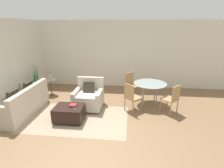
# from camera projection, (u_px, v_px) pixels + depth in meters

# --- Properties ---
(ground_plane) EXTENTS (20.00, 20.00, 0.00)m
(ground_plane) POSITION_uv_depth(u_px,v_px,m) (92.00, 135.00, 4.26)
(ground_plane) COLOR brown
(wall_back) EXTENTS (12.00, 0.06, 2.75)m
(wall_back) POSITION_uv_depth(u_px,v_px,m) (110.00, 54.00, 7.31)
(wall_back) COLOR silver
(wall_back) RESTS_ON ground_plane
(wall_left) EXTENTS (0.06, 12.00, 2.75)m
(wall_left) POSITION_uv_depth(u_px,v_px,m) (9.00, 64.00, 5.52)
(wall_left) COLOR silver
(wall_left) RESTS_ON ground_plane
(area_rug) EXTENTS (2.86, 1.77, 0.01)m
(area_rug) POSITION_uv_depth(u_px,v_px,m) (77.00, 118.00, 5.01)
(area_rug) COLOR gray
(area_rug) RESTS_ON ground_plane
(couch) EXTENTS (0.94, 1.93, 0.89)m
(couch) POSITION_uv_depth(u_px,v_px,m) (21.00, 104.00, 5.24)
(couch) COLOR beige
(couch) RESTS_ON ground_plane
(armchair) EXTENTS (0.89, 0.93, 0.92)m
(armchair) POSITION_uv_depth(u_px,v_px,m) (89.00, 97.00, 5.61)
(armchair) COLOR beige
(armchair) RESTS_ON ground_plane
(ottoman) EXTENTS (0.78, 0.61, 0.42)m
(ottoman) POSITION_uv_depth(u_px,v_px,m) (69.00, 113.00, 4.83)
(ottoman) COLOR black
(ottoman) RESTS_ON ground_plane
(book_stack) EXTENTS (0.21, 0.19, 0.05)m
(book_stack) POSITION_uv_depth(u_px,v_px,m) (73.00, 105.00, 4.80)
(book_stack) COLOR #2D478C
(book_stack) RESTS_ON ottoman
(tv_remote_primary) EXTENTS (0.11, 0.15, 0.01)m
(tv_remote_primary) POSITION_uv_depth(u_px,v_px,m) (75.00, 109.00, 4.64)
(tv_remote_primary) COLOR #333338
(tv_remote_primary) RESTS_ON ottoman
(potted_plant) EXTENTS (0.40, 0.40, 1.30)m
(potted_plant) POSITION_uv_depth(u_px,v_px,m) (38.00, 88.00, 6.60)
(potted_plant) COLOR maroon
(potted_plant) RESTS_ON ground_plane
(side_table) EXTENTS (0.42, 0.42, 0.59)m
(side_table) POSITION_uv_depth(u_px,v_px,m) (51.00, 84.00, 6.59)
(side_table) COLOR #4C3828
(side_table) RESTS_ON ground_plane
(picture_frame) EXTENTS (0.13, 0.07, 0.17)m
(picture_frame) POSITION_uv_depth(u_px,v_px,m) (50.00, 78.00, 6.51)
(picture_frame) COLOR silver
(picture_frame) RESTS_ON side_table
(dining_table) EXTENTS (1.08, 1.08, 0.74)m
(dining_table) POSITION_uv_depth(u_px,v_px,m) (150.00, 86.00, 5.74)
(dining_table) COLOR #8C9E99
(dining_table) RESTS_ON ground_plane
(dining_chair_near_left) EXTENTS (0.59, 0.59, 0.90)m
(dining_chair_near_left) POSITION_uv_depth(u_px,v_px,m) (131.00, 96.00, 5.28)
(dining_chair_near_left) COLOR tan
(dining_chair_near_left) RESTS_ON ground_plane
(dining_chair_near_right) EXTENTS (0.59, 0.59, 0.90)m
(dining_chair_near_right) POSITION_uv_depth(u_px,v_px,m) (172.00, 97.00, 5.16)
(dining_chair_near_right) COLOR tan
(dining_chair_near_right) RESTS_ON ground_plane
(dining_chair_far_left) EXTENTS (0.59, 0.59, 0.90)m
(dining_chair_far_left) POSITION_uv_depth(u_px,v_px,m) (131.00, 83.00, 6.42)
(dining_chair_far_left) COLOR tan
(dining_chair_far_left) RESTS_ON ground_plane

